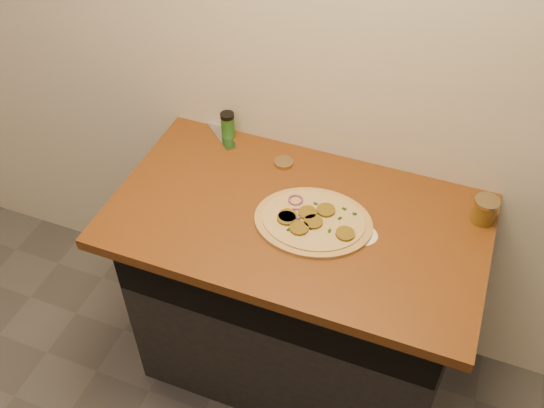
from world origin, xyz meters
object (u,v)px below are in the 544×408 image
at_px(salsa_jar, 484,210).
at_px(spice_shaker, 228,125).
at_px(pizza, 313,221).
at_px(chefs_knife, 211,119).

xyz_separation_m(salsa_jar, spice_shaker, (-0.92, 0.10, 0.01)).
height_order(pizza, salsa_jar, salsa_jar).
relative_size(chefs_knife, salsa_jar, 3.15).
bearing_deg(spice_shaker, chefs_knife, 147.33).
relative_size(pizza, chefs_knife, 1.53).
distance_m(pizza, spice_shaker, 0.53).
height_order(chefs_knife, spice_shaker, spice_shaker).
bearing_deg(chefs_knife, salsa_jar, -9.24).
xyz_separation_m(pizza, salsa_jar, (0.49, 0.21, 0.03)).
bearing_deg(spice_shaker, salsa_jar, -6.25).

